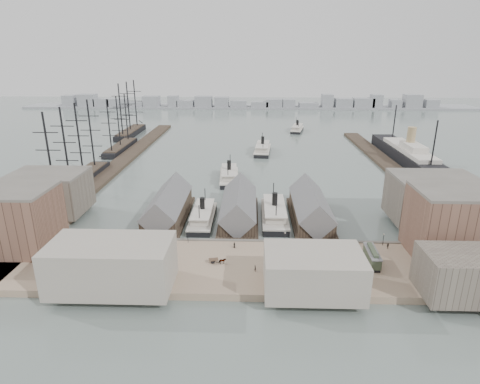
{
  "coord_description": "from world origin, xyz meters",
  "views": [
    {
      "loc": [
        4.76,
        -119.1,
        57.72
      ],
      "look_at": [
        0.0,
        30.0,
        6.0
      ],
      "focal_mm": 30.0,
      "sensor_mm": 36.0,
      "label": 1
    }
  ],
  "objects_px": {
    "ocean_steamer": "(409,155)",
    "horse_cart_left": "(84,246)",
    "tram": "(372,257)",
    "ferry_docked_west": "(203,216)",
    "horse_cart_center": "(220,261)",
    "horse_cart_right": "(326,273)"
  },
  "relations": [
    {
      "from": "tram",
      "to": "horse_cart_left",
      "type": "distance_m",
      "value": 84.1
    },
    {
      "from": "ferry_docked_west",
      "to": "horse_cart_right",
      "type": "relative_size",
      "value": 5.71
    },
    {
      "from": "ferry_docked_west",
      "to": "horse_cart_center",
      "type": "height_order",
      "value": "ferry_docked_west"
    },
    {
      "from": "horse_cart_center",
      "to": "tram",
      "type": "bearing_deg",
      "value": -101.04
    },
    {
      "from": "ocean_steamer",
      "to": "horse_cart_center",
      "type": "bearing_deg",
      "value": -128.32
    },
    {
      "from": "ocean_steamer",
      "to": "tram",
      "type": "distance_m",
      "value": 131.58
    },
    {
      "from": "horse_cart_left",
      "to": "horse_cart_center",
      "type": "xyz_separation_m",
      "value": [
        41.46,
        -7.59,
        0.03
      ]
    },
    {
      "from": "ferry_docked_west",
      "to": "horse_cart_center",
      "type": "relative_size",
      "value": 5.38
    },
    {
      "from": "horse_cart_left",
      "to": "horse_cart_right",
      "type": "distance_m",
      "value": 71.21
    },
    {
      "from": "tram",
      "to": "horse_cart_left",
      "type": "height_order",
      "value": "tram"
    },
    {
      "from": "tram",
      "to": "horse_cart_right",
      "type": "distance_m",
      "value": 15.41
    },
    {
      "from": "ferry_docked_west",
      "to": "ocean_steamer",
      "type": "distance_m",
      "value": 136.64
    },
    {
      "from": "ocean_steamer",
      "to": "horse_cart_right",
      "type": "distance_m",
      "value": 143.67
    },
    {
      "from": "ocean_steamer",
      "to": "horse_cart_left",
      "type": "height_order",
      "value": "ocean_steamer"
    },
    {
      "from": "horse_cart_left",
      "to": "horse_cart_center",
      "type": "bearing_deg",
      "value": -62.18
    },
    {
      "from": "ferry_docked_west",
      "to": "horse_cart_left",
      "type": "xyz_separation_m",
      "value": [
        -32.49,
        -26.51,
        0.54
      ]
    },
    {
      "from": "ocean_steamer",
      "to": "horse_cart_right",
      "type": "xyz_separation_m",
      "value": [
        -67.46,
        -126.84,
        -1.46
      ]
    },
    {
      "from": "horse_cart_center",
      "to": "horse_cart_right",
      "type": "bearing_deg",
      "value": -113.43
    },
    {
      "from": "ferry_docked_west",
      "to": "ocean_steamer",
      "type": "xyz_separation_m",
      "value": [
        105.0,
        87.41,
        1.96
      ]
    },
    {
      "from": "tram",
      "to": "horse_cart_right",
      "type": "xyz_separation_m",
      "value": [
        -13.83,
        -6.69,
        -1.23
      ]
    },
    {
      "from": "ocean_steamer",
      "to": "tram",
      "type": "height_order",
      "value": "ocean_steamer"
    },
    {
      "from": "ocean_steamer",
      "to": "horse_cart_left",
      "type": "relative_size",
      "value": 21.85
    }
  ]
}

